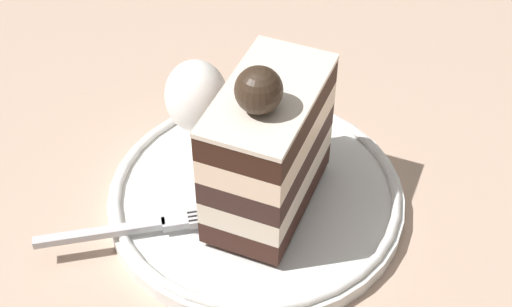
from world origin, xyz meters
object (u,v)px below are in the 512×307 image
at_px(cake_slice, 268,147).
at_px(fork, 139,227).
at_px(dessert_plate, 256,196).
at_px(whipped_cream_dollop, 196,96).

distance_m(cake_slice, fork, 0.09).
distance_m(dessert_plate, cake_slice, 0.06).
bearing_deg(whipped_cream_dollop, fork, -47.96).
xyz_separation_m(dessert_plate, cake_slice, (0.01, 0.00, 0.05)).
xyz_separation_m(dessert_plate, whipped_cream_dollop, (-0.07, -0.01, 0.03)).
bearing_deg(fork, whipped_cream_dollop, 132.04).
bearing_deg(fork, cake_slice, 77.44).
relative_size(dessert_plate, cake_slice, 1.68).
height_order(dessert_plate, cake_slice, cake_slice).
distance_m(cake_slice, whipped_cream_dollop, 0.09).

